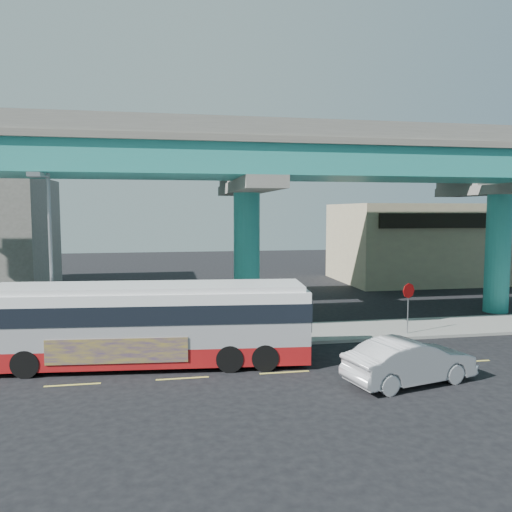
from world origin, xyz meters
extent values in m
plane|color=black|center=(0.00, 0.00, 0.00)|extent=(120.00, 120.00, 0.00)
cube|color=gray|center=(0.00, 5.50, 0.07)|extent=(70.00, 4.00, 0.15)
cube|color=#D8C64C|center=(-8.00, -0.30, 0.01)|extent=(2.00, 0.12, 0.01)
cube|color=#D8C64C|center=(-4.00, -0.30, 0.01)|extent=(2.00, 0.12, 0.01)
cube|color=#D8C64C|center=(0.00, -0.30, 0.01)|extent=(2.00, 0.12, 0.01)
cube|color=#D8C64C|center=(4.00, -0.30, 0.01)|extent=(2.00, 0.12, 0.01)
cube|color=#D8C64C|center=(8.00, -0.30, 0.01)|extent=(2.00, 0.12, 0.01)
cylinder|color=teal|center=(0.00, 9.00, 3.70)|extent=(1.50, 1.50, 7.40)
cube|color=gray|center=(0.00, 9.00, 7.70)|extent=(2.00, 12.00, 0.60)
cube|color=gray|center=(0.00, 12.50, 8.60)|extent=(1.80, 5.00, 1.20)
cylinder|color=teal|center=(16.00, 9.00, 3.70)|extent=(1.50, 1.50, 7.40)
cube|color=gray|center=(16.00, 9.00, 7.70)|extent=(2.00, 12.00, 0.60)
cube|color=gray|center=(16.00, 12.50, 8.60)|extent=(1.80, 5.00, 1.20)
cube|color=teal|center=(0.00, 5.50, 8.70)|extent=(52.00, 5.00, 1.40)
cube|color=gray|center=(0.00, 5.50, 9.55)|extent=(52.00, 5.40, 0.30)
cube|color=gray|center=(0.00, 3.00, 10.10)|extent=(52.00, 0.25, 0.80)
cube|color=gray|center=(0.00, 8.00, 10.10)|extent=(52.00, 0.25, 0.80)
cube|color=teal|center=(0.00, 12.50, 9.90)|extent=(52.00, 5.00, 1.40)
cube|color=gray|center=(0.00, 12.50, 10.75)|extent=(52.00, 5.40, 0.30)
cube|color=gray|center=(0.00, 10.00, 11.30)|extent=(52.00, 0.25, 0.80)
cube|color=gray|center=(0.00, 15.00, 11.30)|extent=(52.00, 0.25, 0.80)
cube|color=tan|center=(18.00, 23.00, 3.50)|extent=(14.00, 10.00, 7.00)
cube|color=black|center=(18.00, 17.90, 5.60)|extent=(12.00, 0.25, 1.20)
cube|color=maroon|center=(-5.25, 1.70, 0.60)|extent=(13.21, 3.94, 0.76)
cube|color=#A7A7AB|center=(-5.25, 1.70, 1.79)|extent=(13.21, 3.94, 1.63)
cube|color=black|center=(-5.25, 1.70, 2.33)|extent=(13.27, 3.99, 0.76)
cube|color=silver|center=(-5.25, 1.70, 2.93)|extent=(13.21, 3.94, 0.43)
cube|color=silver|center=(-5.25, 1.70, 3.25)|extent=(12.79, 3.65, 0.22)
cube|color=black|center=(1.25, 1.11, 2.17)|extent=(0.29, 2.51, 1.30)
cube|color=navy|center=(-6.46, 0.40, 1.00)|extent=(5.40, 0.54, 0.98)
cylinder|color=black|center=(-9.90, 0.87, 0.54)|extent=(1.11, 0.42, 1.08)
cylinder|color=black|center=(-9.67, 3.36, 0.54)|extent=(1.11, 0.42, 1.08)
cylinder|color=black|center=(-2.13, 0.16, 0.54)|extent=(1.11, 0.42, 1.08)
cylinder|color=black|center=(-1.90, 2.64, 0.54)|extent=(1.11, 0.42, 1.08)
cylinder|color=black|center=(-0.72, 0.03, 0.54)|extent=(1.11, 0.42, 1.08)
cylinder|color=black|center=(-0.50, 2.52, 0.54)|extent=(1.11, 0.42, 1.08)
imported|color=#B5B5BA|center=(4.28, -2.31, 0.83)|extent=(4.05, 5.85, 1.66)
cylinder|color=gray|center=(-9.52, 4.00, 4.10)|extent=(0.16, 0.16, 7.90)
cylinder|color=gray|center=(-9.52, 2.93, 7.84)|extent=(0.12, 2.14, 0.12)
cube|color=gray|center=(-9.52, 1.86, 7.78)|extent=(0.50, 0.70, 0.18)
cylinder|color=gray|center=(7.52, 4.20, 1.28)|extent=(0.06, 0.06, 2.25)
cylinder|color=#B20A0A|center=(7.52, 4.17, 2.35)|extent=(0.75, 0.28, 0.78)
camera|label=1|loc=(-4.53, -19.01, 6.36)|focal=35.00mm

